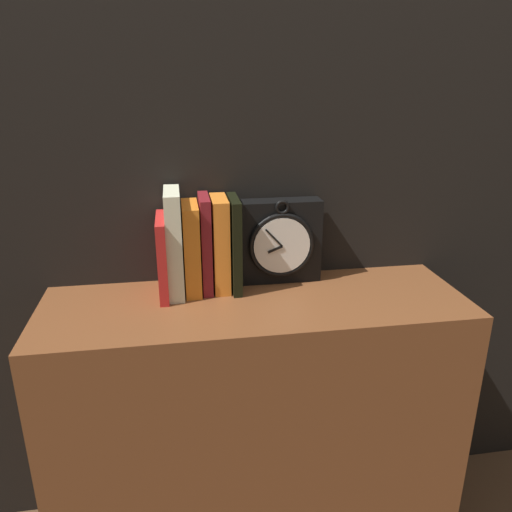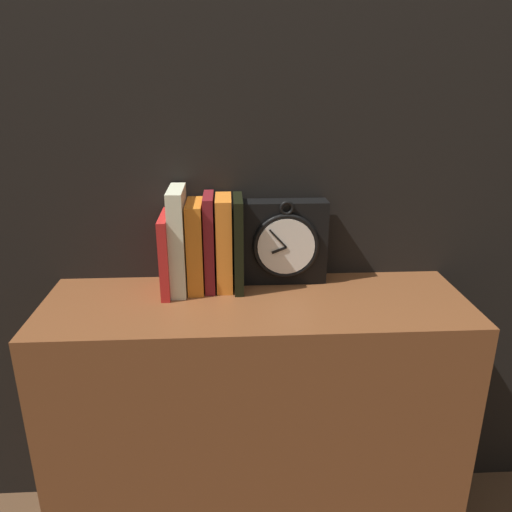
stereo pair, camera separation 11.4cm
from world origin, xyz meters
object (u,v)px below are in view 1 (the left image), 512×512
(clock, at_px, (279,241))
(book_slot4_orange, at_px, (220,244))
(book_slot3_maroon, at_px, (205,244))
(book_slot0_red, at_px, (163,257))
(book_slot2_orange, at_px, (191,248))
(book_slot5_black, at_px, (235,244))
(book_slot1_cream, at_px, (174,243))

(clock, xyz_separation_m, book_slot4_orange, (-0.15, -0.02, 0.01))
(book_slot3_maroon, xyz_separation_m, book_slot4_orange, (0.04, 0.00, -0.00))
(book_slot0_red, bearing_deg, book_slot2_orange, 10.57)
(clock, height_order, book_slot0_red, clock)
(book_slot3_maroon, bearing_deg, book_slot2_orange, -173.48)
(book_slot3_maroon, distance_m, book_slot5_black, 0.07)
(clock, xyz_separation_m, book_slot2_orange, (-0.22, -0.03, 0.00))
(clock, height_order, book_slot2_orange, clock)
(book_slot2_orange, distance_m, book_slot4_orange, 0.07)
(book_slot1_cream, height_order, book_slot3_maroon, book_slot1_cream)
(clock, relative_size, book_slot2_orange, 1.01)
(book_slot2_orange, height_order, book_slot4_orange, book_slot4_orange)
(book_slot2_orange, bearing_deg, book_slot3_maroon, 6.52)
(book_slot1_cream, distance_m, book_slot2_orange, 0.04)
(book_slot2_orange, relative_size, book_slot5_black, 0.95)
(book_slot2_orange, xyz_separation_m, book_slot4_orange, (0.07, 0.00, 0.01))
(clock, xyz_separation_m, book_slot3_maroon, (-0.19, -0.02, 0.01))
(book_slot2_orange, height_order, book_slot5_black, book_slot5_black)
(clock, relative_size, book_slot3_maroon, 0.94)
(clock, relative_size, book_slot4_orange, 0.96)
(clock, relative_size, book_slot5_black, 0.96)
(book_slot1_cream, bearing_deg, book_slot3_maroon, 7.67)
(book_slot3_maroon, xyz_separation_m, book_slot5_black, (0.07, -0.01, -0.00))
(book_slot1_cream, height_order, book_slot2_orange, book_slot1_cream)
(clock, height_order, book_slot3_maroon, book_slot3_maroon)
(book_slot3_maroon, height_order, book_slot5_black, book_slot3_maroon)
(clock, distance_m, book_slot1_cream, 0.27)
(book_slot3_maroon, relative_size, book_slot5_black, 1.02)
(clock, bearing_deg, book_slot5_black, -165.98)
(book_slot5_black, bearing_deg, book_slot3_maroon, 175.72)
(book_slot0_red, bearing_deg, clock, 7.99)
(book_slot1_cream, bearing_deg, book_slot0_red, -166.78)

